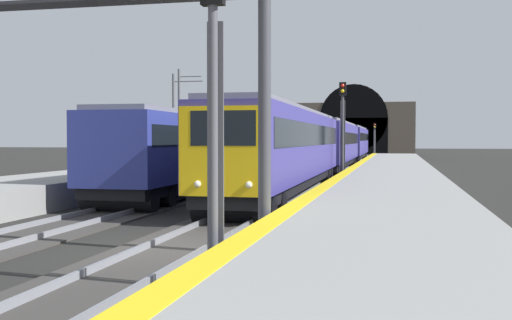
{
  "coord_description": "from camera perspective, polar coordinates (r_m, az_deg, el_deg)",
  "views": [
    {
      "loc": [
        -13.7,
        -4.86,
        2.58
      ],
      "look_at": [
        8.31,
        0.09,
        1.82
      ],
      "focal_mm": 44.03,
      "sensor_mm": 36.0,
      "label": 1
    }
  ],
  "objects": [
    {
      "name": "train_adjacent_platform",
      "position": [
        40.45,
        -0.88,
        1.33
      ],
      "size": [
        39.89,
        3.04,
        3.75
      ],
      "rotation": [
        0.0,
        0.0,
        0.01
      ],
      "color": "navy",
      "rests_on": "ground_plane"
    },
    {
      "name": "train_main_approaching",
      "position": [
        48.95,
        6.97,
        1.52
      ],
      "size": [
        63.79,
        2.9,
        3.91
      ],
      "rotation": [
        0.0,
        0.0,
        3.15
      ],
      "color": "navy",
      "rests_on": "ground_plane"
    },
    {
      "name": "track_adjacent_line",
      "position": [
        16.85,
        -21.92,
        -6.87
      ],
      "size": [
        160.0,
        2.87,
        0.21
      ],
      "color": "#383533",
      "rests_on": "ground_plane"
    },
    {
      "name": "catenary_mast_far",
      "position": [
        49.83,
        -6.95,
        3.7
      ],
      "size": [
        0.22,
        1.93,
        8.07
      ],
      "color": "#595B60",
      "rests_on": "ground_plane"
    },
    {
      "name": "platform_right_edge_strip",
      "position": [
        13.99,
        2.92,
        -4.55
      ],
      "size": [
        112.0,
        0.5,
        0.01
      ],
      "primitive_type": "cube",
      "color": "yellow",
      "rests_on": "platform_right"
    },
    {
      "name": "railway_signal_mid",
      "position": [
        35.3,
        7.87,
        3.12
      ],
      "size": [
        0.39,
        0.38,
        5.73
      ],
      "rotation": [
        0.0,
        0.0,
        3.14
      ],
      "color": "#38383D",
      "rests_on": "ground_plane"
    },
    {
      "name": "platform_right",
      "position": [
        13.86,
        11.37,
        -6.74
      ],
      "size": [
        112.0,
        4.61,
        1.0
      ],
      "primitive_type": "cube",
      "color": "gray",
      "rests_on": "ground_plane"
    },
    {
      "name": "railway_signal_far",
      "position": [
        86.56,
        10.72,
        2.03
      ],
      "size": [
        0.39,
        0.38,
        4.72
      ],
      "rotation": [
        0.0,
        0.0,
        3.14
      ],
      "color": "#4C4C54",
      "rests_on": "ground_plane"
    },
    {
      "name": "track_main_line",
      "position": [
        14.76,
        -6.84,
        -7.99
      ],
      "size": [
        160.0,
        2.99,
        0.21
      ],
      "color": "#383533",
      "rests_on": "ground_plane"
    },
    {
      "name": "ground_plane",
      "position": [
        14.76,
        -6.84,
        -8.15
      ],
      "size": [
        320.0,
        320.0,
        0.0
      ],
      "primitive_type": "plane",
      "color": "black"
    },
    {
      "name": "overhead_signal_gantry",
      "position": [
        15.3,
        -15.75,
        10.95
      ],
      "size": [
        0.7,
        9.02,
        6.52
      ],
      "color": "#3F3F47",
      "rests_on": "ground_plane"
    },
    {
      "name": "tunnel_portal",
      "position": [
        108.61,
        8.9,
        2.88
      ],
      "size": [
        2.76,
        20.35,
        11.84
      ],
      "color": "#51473D",
      "rests_on": "ground_plane"
    },
    {
      "name": "catenary_mast_near",
      "position": [
        48.63,
        -7.43,
        3.48
      ],
      "size": [
        0.22,
        2.46,
        7.57
      ],
      "color": "#595B60",
      "rests_on": "ground_plane"
    },
    {
      "name": "railway_signal_near",
      "position": [
        10.42,
        -3.91,
        6.93
      ],
      "size": [
        0.39,
        0.38,
        5.82
      ],
      "rotation": [
        0.0,
        0.0,
        3.14
      ],
      "color": "#4C4C54",
      "rests_on": "ground_plane"
    }
  ]
}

